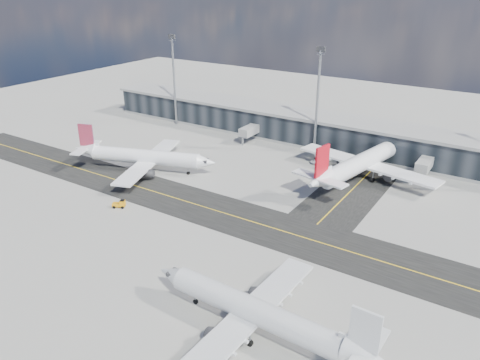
{
  "coord_description": "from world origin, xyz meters",
  "views": [
    {
      "loc": [
        49.38,
        -67.16,
        45.71
      ],
      "look_at": [
        -0.77,
        10.71,
        5.0
      ],
      "focal_mm": 35.0,
      "sensor_mm": 36.0,
      "label": 1
    }
  ],
  "objects_px": {
    "airliner_af": "(143,157)",
    "airliner_redtail": "(363,162)",
    "service_van": "(317,160)",
    "airliner_near": "(259,313)",
    "baggage_tug": "(120,204)"
  },
  "relations": [
    {
      "from": "baggage_tug",
      "to": "airliner_near",
      "type": "bearing_deg",
      "value": 38.72
    },
    {
      "from": "airliner_near",
      "to": "service_van",
      "type": "bearing_deg",
      "value": 19.06
    },
    {
      "from": "airliner_near",
      "to": "service_van",
      "type": "height_order",
      "value": "airliner_near"
    },
    {
      "from": "airliner_redtail",
      "to": "airliner_af",
      "type": "bearing_deg",
      "value": -140.98
    },
    {
      "from": "airliner_af",
      "to": "service_van",
      "type": "height_order",
      "value": "airliner_af"
    },
    {
      "from": "airliner_near",
      "to": "airliner_redtail",
      "type": "bearing_deg",
      "value": 7.79
    },
    {
      "from": "airliner_redtail",
      "to": "baggage_tug",
      "type": "height_order",
      "value": "airliner_redtail"
    },
    {
      "from": "airliner_af",
      "to": "baggage_tug",
      "type": "relative_size",
      "value": 12.12
    },
    {
      "from": "airliner_af",
      "to": "airliner_redtail",
      "type": "height_order",
      "value": "airliner_redtail"
    },
    {
      "from": "airliner_redtail",
      "to": "baggage_tug",
      "type": "xyz_separation_m",
      "value": [
        -38.07,
        -43.34,
        -3.37
      ]
    },
    {
      "from": "airliner_af",
      "to": "baggage_tug",
      "type": "bearing_deg",
      "value": 9.9
    },
    {
      "from": "airliner_redtail",
      "to": "service_van",
      "type": "bearing_deg",
      "value": 175.97
    },
    {
      "from": "airliner_redtail",
      "to": "baggage_tug",
      "type": "distance_m",
      "value": 57.78
    },
    {
      "from": "airliner_af",
      "to": "airliner_near",
      "type": "distance_m",
      "value": 65.06
    },
    {
      "from": "airliner_near",
      "to": "airliner_af",
      "type": "bearing_deg",
      "value": 58.93
    }
  ]
}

